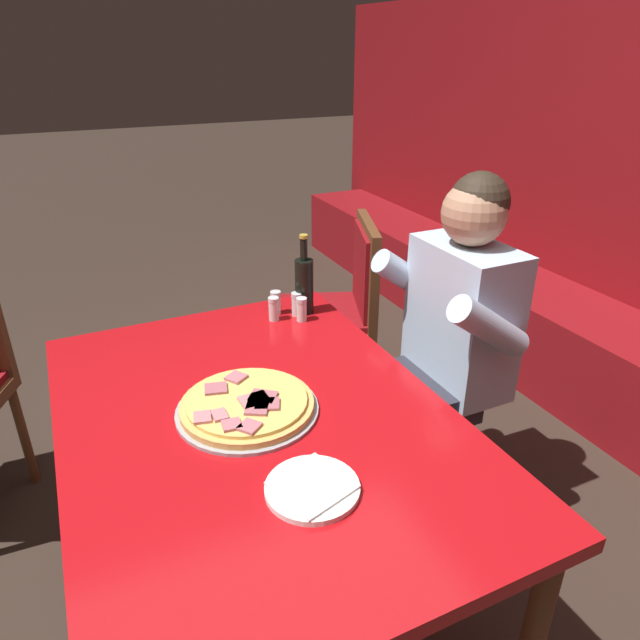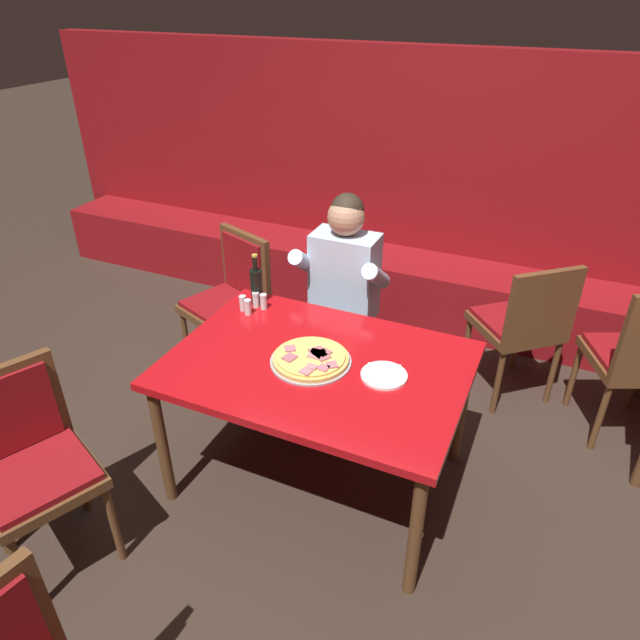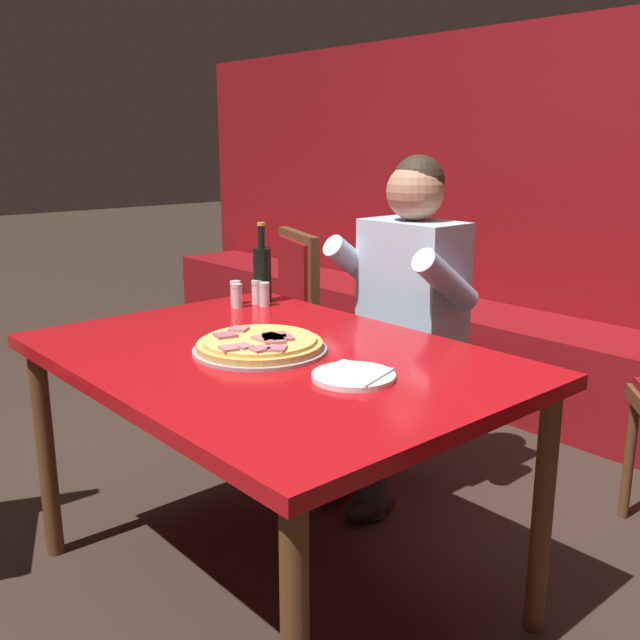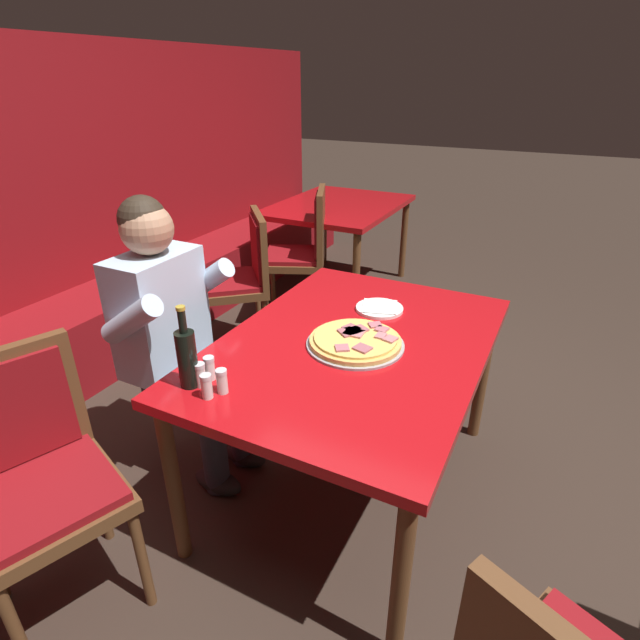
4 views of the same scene
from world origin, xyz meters
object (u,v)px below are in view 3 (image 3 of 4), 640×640
at_px(main_dining_table, 271,377).
at_px(beer_bottle, 262,272).
at_px(shaker_red_pepper_flakes, 264,295).
at_px(diner_seated_blue_shirt, 396,313).
at_px(pizza, 260,345).
at_px(shaker_black_pepper, 237,297).
at_px(plate_white_paper, 354,376).
at_px(shaker_parmesan, 236,294).
at_px(dining_chair_by_booth, 272,319).
at_px(shaker_oregano, 257,293).

bearing_deg(main_dining_table, beer_bottle, 145.02).
bearing_deg(shaker_red_pepper_flakes, beer_bottle, 148.30).
distance_m(main_dining_table, diner_seated_blue_shirt, 0.76).
relative_size(main_dining_table, shaker_red_pepper_flakes, 15.97).
bearing_deg(beer_bottle, diner_seated_blue_shirt, 46.99).
bearing_deg(beer_bottle, pizza, -37.56).
relative_size(shaker_red_pepper_flakes, shaker_black_pepper, 1.00).
distance_m(pizza, beer_bottle, 0.64).
distance_m(main_dining_table, plate_white_paper, 0.33).
bearing_deg(shaker_black_pepper, shaker_parmesan, 150.76).
height_order(plate_white_paper, dining_chair_by_booth, dining_chair_by_booth).
bearing_deg(shaker_black_pepper, shaker_oregano, 91.01).
bearing_deg(plate_white_paper, shaker_oregano, 159.10).
distance_m(beer_bottle, shaker_oregano, 0.08).
height_order(main_dining_table, dining_chair_by_booth, dining_chair_by_booth).
height_order(plate_white_paper, shaker_red_pepper_flakes, shaker_red_pepper_flakes).
xyz_separation_m(plate_white_paper, shaker_oregano, (-0.84, 0.32, 0.03)).
distance_m(shaker_parmesan, shaker_black_pepper, 0.05).
height_order(shaker_parmesan, dining_chair_by_booth, dining_chair_by_booth).
distance_m(plate_white_paper, dining_chair_by_booth, 1.44).
bearing_deg(diner_seated_blue_shirt, dining_chair_by_booth, -178.65).
relative_size(shaker_oregano, shaker_black_pepper, 1.00).
relative_size(pizza, shaker_red_pepper_flakes, 4.41).
distance_m(shaker_red_pepper_flakes, dining_chair_by_booth, 0.63).
bearing_deg(pizza, diner_seated_blue_shirt, 102.79).
distance_m(beer_bottle, shaker_black_pepper, 0.14).
xyz_separation_m(beer_bottle, shaker_parmesan, (-0.03, -0.10, -0.07)).
bearing_deg(shaker_black_pepper, dining_chair_by_booth, 131.11).
height_order(plate_white_paper, beer_bottle, beer_bottle).
xyz_separation_m(main_dining_table, dining_chair_by_booth, (-0.92, 0.71, -0.12)).
relative_size(beer_bottle, shaker_red_pepper_flakes, 3.40).
bearing_deg(shaker_parmesan, diner_seated_blue_shirt, 51.21).
bearing_deg(diner_seated_blue_shirt, beer_bottle, -133.01).
xyz_separation_m(pizza, dining_chair_by_booth, (-0.90, 0.73, -0.21)).
xyz_separation_m(pizza, shaker_black_pepper, (-0.49, 0.26, 0.02)).
bearing_deg(dining_chair_by_booth, beer_bottle, -41.06).
xyz_separation_m(beer_bottle, dining_chair_by_booth, (-0.39, 0.34, -0.30)).
bearing_deg(pizza, shaker_black_pepper, 151.70).
distance_m(shaker_oregano, shaker_red_pepper_flakes, 0.05).
bearing_deg(pizza, plate_white_paper, 5.34).
xyz_separation_m(shaker_red_pepper_flakes, shaker_black_pepper, (-0.05, -0.09, 0.00)).
relative_size(shaker_oregano, dining_chair_by_booth, 0.09).
bearing_deg(shaker_red_pepper_flakes, shaker_black_pepper, -118.04).
distance_m(pizza, plate_white_paper, 0.35).
height_order(plate_white_paper, shaker_black_pepper, shaker_black_pepper).
bearing_deg(diner_seated_blue_shirt, pizza, -77.21).
distance_m(pizza, shaker_parmesan, 0.61).
bearing_deg(shaker_black_pepper, diner_seated_blue_shirt, 56.39).
height_order(plate_white_paper, shaker_oregano, shaker_oregano).
height_order(plate_white_paper, diner_seated_blue_shirt, diner_seated_blue_shirt).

